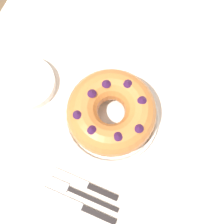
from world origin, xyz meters
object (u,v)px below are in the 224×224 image
Objects in this scene: serving_dish at (112,117)px; fork at (78,193)px; bundt_cake at (112,112)px; serving_knife at (84,208)px; napkin at (152,47)px; side_bowl at (28,83)px; cake_knife at (89,186)px.

serving_dish is 1.32× the size of fork.
bundt_cake is 0.28m from serving_knife.
bundt_cake is (-0.00, -0.00, 0.06)m from serving_dish.
napkin is at bearing -0.31° from serving_knife.
bundt_cake reaches higher than serving_dish.
napkin is at bearing -48.31° from side_bowl.
cake_knife is at bearing -175.07° from bundt_cake.
fork is 1.26× the size of side_bowl.
napkin is at bearing 2.05° from cake_knife.
bundt_cake reaches higher than cake_knife.
side_bowl is (0.24, 0.27, 0.01)m from fork.
cake_knife is at bearing -124.78° from side_bowl.
napkin is (0.51, -0.03, -0.00)m from fork.
side_bowl is (0.27, 0.31, 0.01)m from serving_knife.
side_bowl is at bearing 90.33° from serving_dish.
serving_dish is 1.11× the size of bundt_cake.
serving_knife reaches higher than fork.
bundt_cake is 0.22m from cake_knife.
bundt_cake is at bearing 174.51° from napkin.
cake_knife reaches higher than fork.
serving_dish is at bearing 7.94° from cake_knife.
cake_knife reaches higher than napkin.
serving_dish reaches higher than fork.
fork is at bearing 179.01° from bundt_cake.
bundt_cake is at bearing -89.68° from side_bowl.
napkin is (0.27, -0.03, -0.07)m from bundt_cake.
fork is 1.06× the size of cake_knife.
fork is at bearing 145.76° from cake_knife.
fork is at bearing 45.52° from serving_knife.
fork is 0.04m from cake_knife.
serving_dish is at bearing 11.37° from bundt_cake.
side_bowl is at bearing 55.14° from fork.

